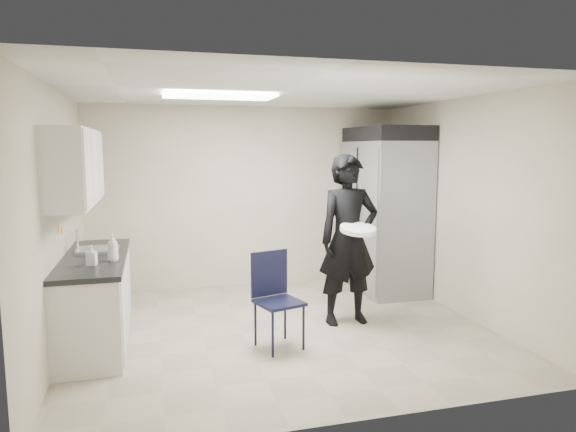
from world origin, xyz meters
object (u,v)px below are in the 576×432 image
object	(u,v)px
man_tuxedo	(348,240)
commercial_fridge	(385,216)
folding_chair	(279,303)
lower_counter	(96,301)

from	to	relation	value
man_tuxedo	commercial_fridge	bearing A→B (deg)	47.02
commercial_fridge	man_tuxedo	bearing A→B (deg)	-130.49
commercial_fridge	folding_chair	bearing A→B (deg)	-138.57
lower_counter	folding_chair	xyz separation A→B (m)	(1.80, -0.67, 0.04)
commercial_fridge	folding_chair	xyz separation A→B (m)	(-1.98, -1.75, -0.58)
lower_counter	commercial_fridge	bearing A→B (deg)	15.88
folding_chair	man_tuxedo	distance (m)	1.20
man_tuxedo	folding_chair	bearing A→B (deg)	-152.79
lower_counter	man_tuxedo	size ratio (longest dim) A/B	0.98
commercial_fridge	lower_counter	bearing A→B (deg)	-164.12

